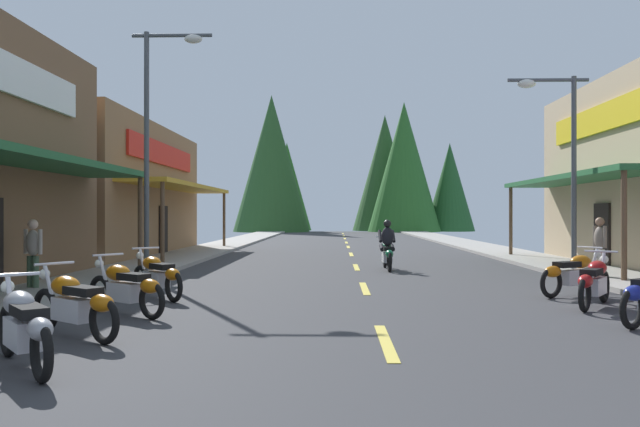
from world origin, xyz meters
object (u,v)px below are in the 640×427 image
Objects in this scene: streetlamp_right at (560,144)px; motorcycle_parked_left_2 at (74,303)px; streetlamp_left at (158,119)px; motorcycle_parked_right_4 at (574,273)px; motorcycle_parked_right_3 at (594,281)px; rider_cruising_lead at (387,249)px; pedestrian_by_shop at (33,250)px; motorcycle_parked_left_3 at (126,287)px; motorcycle_parked_left_1 at (24,326)px; motorcycle_parked_left_4 at (157,275)px; pedestrian_waiting at (600,244)px.

motorcycle_parked_left_2 is (-9.87, -8.52, -3.19)m from streetlamp_right.
streetlamp_left is 3.63× the size of motorcycle_parked_right_4.
motorcycle_parked_right_3 is 0.84× the size of rider_cruising_lead.
motorcycle_parked_right_4 is at bearing -19.81° from streetlamp_left.
pedestrian_by_shop reaches higher than motorcycle_parked_left_2.
pedestrian_by_shop is (-3.09, 2.94, 0.45)m from motorcycle_parked_left_3.
motorcycle_parked_right_4 is 10.69m from motorcycle_parked_left_1.
motorcycle_parked_right_3 is 1.10× the size of motorcycle_parked_left_4.
motorcycle_parked_right_4 is (-1.12, -3.86, -3.19)m from streetlamp_right.
pedestrian_waiting is (11.76, -0.65, -3.41)m from streetlamp_left.
motorcycle_parked_right_4 is 1.10× the size of motorcycle_parked_left_1.
motorcycle_parked_left_2 is at bearing -139.19° from streetlamp_right.
motorcycle_parked_left_1 is 13.96m from pedestrian_waiting.
motorcycle_parked_left_4 is 1.01× the size of pedestrian_by_shop.
streetlamp_left is 1.22× the size of streetlamp_right.
rider_cruising_lead is (5.11, 12.36, 0.17)m from motorcycle_parked_left_1.
motorcycle_parked_left_1 and motorcycle_parked_left_4 have the same top height.
motorcycle_parked_left_3 is at bearing 72.55° from pedestrian_by_shop.
streetlamp_right is at bearing -61.20° from pedestrian_waiting.
motorcycle_parked_left_3 is (0.06, 1.93, 0.00)m from motorcycle_parked_left_2.
motorcycle_parked_right_4 is at bearing -128.21° from motorcycle_parked_left_4.
motorcycle_parked_right_3 is at bearing -130.78° from motorcycle_parked_right_4.
rider_cruising_lead is 10.12m from pedestrian_by_shop.
motorcycle_parked_left_2 is (-8.50, -3.03, 0.00)m from motorcycle_parked_right_3.
streetlamp_right reaches higher than motorcycle_parked_left_1.
motorcycle_parked_left_2 is 1.08× the size of pedestrian_waiting.
pedestrian_waiting reaches higher than motorcycle_parked_left_1.
streetlamp_right is 2.59× the size of rider_cruising_lead.
motorcycle_parked_right_3 is at bearing -100.40° from motorcycle_parked_left_1.
rider_cruising_lead is at bearing 58.26° from motorcycle_parked_right_3.
motorcycle_parked_left_2 is at bearing 175.82° from motorcycle_parked_right_4.
pedestrian_by_shop is (-3.03, 4.87, 0.45)m from motorcycle_parked_left_2.
streetlamp_left is at bearing -10.63° from pedestrian_waiting.
motorcycle_parked_left_2 is at bearing 28.29° from pedestrian_waiting.
motorcycle_parked_right_4 is (9.96, -3.59, -3.88)m from streetlamp_left.
streetlamp_left is at bearing 177.87° from pedestrian_by_shop.
streetlamp_left is 4.11× the size of motorcycle_parked_left_4.
motorcycle_parked_right_3 is 8.51m from motorcycle_parked_left_3.
motorcycle_parked_right_4 is at bearing -150.51° from rider_cruising_lead.
streetlamp_left is 9.19m from motorcycle_parked_left_2.
motorcycle_parked_left_2 is at bearing 124.60° from motorcycle_parked_left_3.
motorcycle_parked_left_4 is at bearing 118.80° from motorcycle_parked_right_3.
rider_cruising_lead is (5.28, 10.63, 0.17)m from motorcycle_parked_left_2.
motorcycle_parked_left_4 is 8.48m from rider_cruising_lead.
motorcycle_parked_right_3 is 9.59m from motorcycle_parked_left_1.
rider_cruising_lead is (-4.58, 2.11, -3.03)m from streetlamp_right.
motorcycle_parked_left_2 is at bearing 137.64° from motorcycle_parked_left_4.
motorcycle_parked_left_4 is at bearing 152.03° from motorcycle_parked_right_4.
pedestrian_by_shop is at bearing -7.10° from motorcycle_parked_left_3.
motorcycle_parked_left_3 is 11.93m from pedestrian_waiting.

